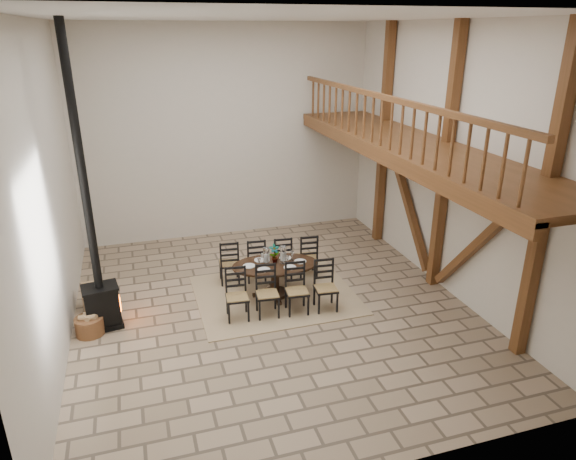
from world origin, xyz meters
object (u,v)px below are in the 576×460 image
object	(u,v)px
dining_table	(275,279)
log_basket	(89,325)
wood_stove	(96,267)
log_stack	(93,296)

from	to	relation	value
dining_table	log_basket	xyz separation A→B (m)	(-3.37, -0.38, -0.18)
wood_stove	log_basket	bearing A→B (deg)	-149.09
log_basket	log_stack	bearing A→B (deg)	88.20
dining_table	wood_stove	size ratio (longest dim) A/B	0.43
wood_stove	dining_table	bearing A→B (deg)	-4.47
dining_table	log_basket	world-z (taller)	dining_table
log_stack	log_basket	bearing A→B (deg)	-91.80
dining_table	log_basket	bearing A→B (deg)	-168.18
wood_stove	log_basket	world-z (taller)	wood_stove
wood_stove	log_stack	world-z (taller)	wood_stove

